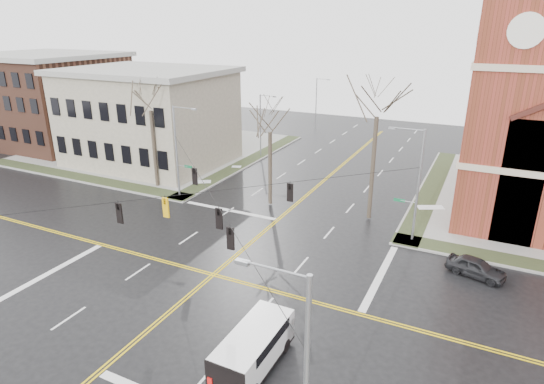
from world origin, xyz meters
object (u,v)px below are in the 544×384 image
at_px(tree_nw_near, 270,127).
at_px(cargo_van, 256,344).
at_px(streetlight_north_b, 317,101).
at_px(parked_car_a, 476,267).
at_px(signal_pole_se, 301,380).
at_px(streetlight_north_a, 261,123).
at_px(tree_ne, 377,110).
at_px(tree_nw_far, 150,106).
at_px(signal_pole_nw, 178,149).
at_px(signal_pole_ne, 416,183).

bearing_deg(tree_nw_near, cargo_van, -65.62).
xyz_separation_m(streetlight_north_b, parked_car_a, (27.06, -40.12, -3.80)).
distance_m(signal_pole_se, streetlight_north_b, 63.43).
height_order(streetlight_north_a, cargo_van, streetlight_north_a).
distance_m(tree_nw_near, tree_ne, 9.74).
distance_m(streetlight_north_a, tree_nw_far, 16.49).
height_order(tree_nw_far, tree_nw_near, tree_nw_far).
bearing_deg(tree_ne, streetlight_north_b, 117.93).
bearing_deg(streetlight_north_b, tree_ne, -62.07).
bearing_deg(tree_nw_far, streetlight_north_b, 82.35).
relative_size(streetlight_north_a, tree_nw_far, 0.67).
bearing_deg(signal_pole_se, signal_pole_nw, 134.55).
xyz_separation_m(signal_pole_se, tree_nw_near, (-13.54, 24.96, 2.66)).
bearing_deg(parked_car_a, signal_pole_ne, 70.49).
distance_m(tree_nw_far, tree_nw_near, 13.23).
height_order(signal_pole_se, cargo_van, signal_pole_se).
height_order(cargo_van, tree_ne, tree_ne).
bearing_deg(signal_pole_nw, tree_nw_far, 162.50).
distance_m(signal_pole_nw, tree_ne, 19.38).
distance_m(streetlight_north_b, parked_car_a, 48.54).
bearing_deg(tree_nw_far, streetlight_north_a, 72.72).
bearing_deg(tree_ne, streetlight_north_a, 142.47).
distance_m(signal_pole_ne, signal_pole_nw, 22.64).
bearing_deg(signal_pole_se, tree_nw_far, 137.72).
xyz_separation_m(signal_pole_nw, parked_car_a, (27.72, -3.62, -4.28)).
xyz_separation_m(parked_car_a, tree_nw_near, (-18.62, 5.58, 6.94)).
bearing_deg(tree_ne, cargo_van, -91.14).
height_order(signal_pole_ne, signal_pole_nw, same).
bearing_deg(tree_nw_near, signal_pole_nw, -167.85).
xyz_separation_m(tree_nw_far, tree_ne, (22.62, 1.48, 1.13)).
distance_m(signal_pole_ne, parked_car_a, 7.57).
relative_size(streetlight_north_a, streetlight_north_b, 1.00).
relative_size(streetlight_north_b, tree_nw_far, 0.67).
height_order(signal_pole_nw, signal_pole_se, same).
relative_size(signal_pole_ne, tree_nw_far, 0.75).
distance_m(signal_pole_se, cargo_van, 7.70).
height_order(streetlight_north_b, tree_ne, tree_ne).
distance_m(signal_pole_nw, streetlight_north_b, 36.51).
bearing_deg(tree_nw_near, streetlight_north_b, 103.72).
xyz_separation_m(signal_pole_ne, signal_pole_nw, (-22.64, 0.00, 0.00)).
xyz_separation_m(streetlight_north_a, streetlight_north_b, (0.00, 20.00, 0.00)).
bearing_deg(signal_pole_nw, tree_ne, 8.46).
bearing_deg(streetlight_north_a, tree_ne, -37.53).
bearing_deg(streetlight_north_b, signal_pole_se, -69.73).
height_order(streetlight_north_a, tree_ne, tree_ne).
relative_size(tree_nw_far, tree_nw_near, 1.14).
xyz_separation_m(signal_pole_nw, streetlight_north_b, (0.67, 36.50, -0.48)).
bearing_deg(streetlight_north_a, parked_car_a, -36.63).
height_order(tree_nw_near, tree_ne, tree_ne).
bearing_deg(tree_ne, signal_pole_nw, -171.54).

